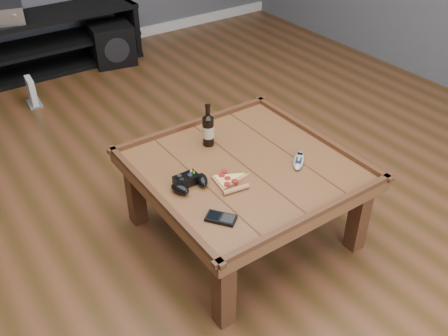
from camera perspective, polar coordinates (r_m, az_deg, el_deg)
ground at (r=2.77m, az=2.14°, el=-7.38°), size 6.00×6.00×0.00m
baseboard at (r=5.10m, az=-18.84°, el=12.40°), size 5.00×0.02×0.10m
coffee_table at (r=2.52m, az=2.33°, el=-0.80°), size 1.03×1.03×0.48m
media_console at (r=4.82m, az=-18.33°, el=13.72°), size 1.40×0.45×0.50m
beer_bottle at (r=2.60m, az=-1.82°, el=4.48°), size 0.06×0.06×0.23m
game_controller at (r=2.33m, az=-4.00°, el=-1.62°), size 0.20×0.13×0.05m
pizza_slice at (r=2.36m, az=0.55°, el=-1.53°), size 0.18×0.26×0.02m
smartphone at (r=2.15m, az=-0.35°, el=-5.75°), size 0.13×0.15×0.02m
remote_control at (r=2.52m, az=8.54°, el=0.86°), size 0.16×0.15×0.02m
subwoofer at (r=4.80m, az=-12.68°, el=13.70°), size 0.42×0.42×0.36m
game_console at (r=4.23m, az=-21.09°, el=8.02°), size 0.11×0.19×0.22m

